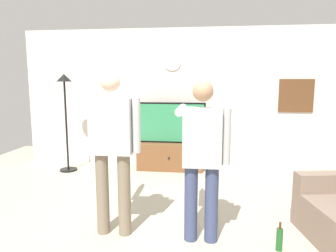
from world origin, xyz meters
TOP-DOWN VIEW (x-y plane):
  - ground_plane at (0.00, 0.00)m, footprint 8.40×8.40m
  - back_wall at (0.00, 2.95)m, footprint 6.40×0.10m
  - tv_stand at (-0.19, 2.60)m, footprint 1.24×0.50m
  - television at (-0.19, 2.65)m, footprint 1.33×0.07m
  - wall_clock at (-0.19, 2.89)m, footprint 0.33×0.03m
  - framed_picture at (2.15, 2.90)m, footprint 0.63×0.04m
  - floor_lamp at (-2.10, 2.25)m, footprint 0.32×0.32m
  - person_standing_nearer_lamp at (-0.51, 0.03)m, footprint 0.63×0.78m
  - person_standing_nearer_couch at (0.45, -0.00)m, footprint 0.57×0.78m
  - beverage_bottle at (1.24, -0.12)m, footprint 0.07×0.07m

SIDE VIEW (x-z plane):
  - ground_plane at x=0.00m, z-range 0.00..0.00m
  - beverage_bottle at x=1.24m, z-range -0.03..0.27m
  - tv_stand at x=-0.19m, z-range 0.00..0.51m
  - television at x=-0.19m, z-range 0.51..1.28m
  - person_standing_nearer_couch at x=0.45m, z-range 0.11..1.80m
  - person_standing_nearer_lamp at x=-0.51m, z-range 0.13..1.92m
  - floor_lamp at x=-2.10m, z-range 0.39..2.21m
  - back_wall at x=0.00m, z-range 0.00..2.70m
  - framed_picture at x=2.15m, z-range 1.11..1.73m
  - wall_clock at x=-0.19m, z-range 1.89..2.22m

